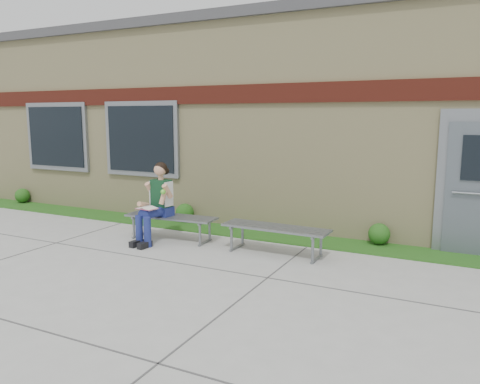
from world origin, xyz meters
The scene contains 9 objects.
ground centered at (0.00, 0.00, 0.00)m, with size 80.00×80.00×0.00m, color #9E9E99.
grass_strip centered at (0.00, 2.60, 0.01)m, with size 16.00×0.80×0.02m, color #275115.
school_building centered at (0.00, 5.99, 2.10)m, with size 16.20×6.22×4.20m.
bench_left centered at (-1.33, 1.59, 0.34)m, with size 1.70×0.58×0.43m.
bench_right centered at (0.67, 1.59, 0.35)m, with size 1.75×0.53×0.45m.
girl centered at (-1.49, 1.38, 0.71)m, with size 0.51×0.88×1.39m.
shrub_west centered at (-6.73, 2.85, 0.20)m, with size 0.36×0.36×0.36m, color #275115.
shrub_mid centered at (-1.86, 2.85, 0.21)m, with size 0.38×0.38×0.38m, color #275115.
shrub_east centered at (2.07, 2.85, 0.20)m, with size 0.36×0.36×0.36m, color #275115.
Camera 1 is at (3.37, -5.15, 2.19)m, focal length 35.00 mm.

